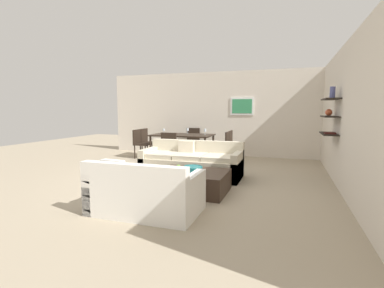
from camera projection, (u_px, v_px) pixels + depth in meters
The scene contains 18 objects.
ground_plane at pixel (184, 180), 6.08m from camera, with size 18.00×18.00×0.00m, color tan.
back_wall_unit at pixel (231, 114), 9.14m from camera, with size 8.40×0.09×2.70m.
right_wall_shelf_unit at pixel (341, 117), 5.52m from camera, with size 0.34×8.20×2.70m.
sofa_beige at pixel (192, 164), 6.34m from camera, with size 2.20×0.90×0.78m.
loveseat_white at pixel (145, 193), 4.10m from camera, with size 1.54×0.90×0.78m.
coffee_table at pixel (192, 182), 5.16m from camera, with size 1.25×0.97×0.38m.
decorative_bowl at pixel (193, 168), 5.17m from camera, with size 0.35×0.35×0.09m.
apple_on_coffee_table at pixel (179, 167), 5.31m from camera, with size 0.09×0.09×0.09m, color #669E2D.
dining_table at pixel (182, 137), 8.53m from camera, with size 1.79×1.03×0.75m.
dining_chair_right_far at pixel (227, 143), 8.35m from camera, with size 0.44×0.44×0.88m.
dining_chair_left_far at pixel (147, 140), 9.19m from camera, with size 0.44×0.44×0.88m.
dining_chair_right_near at pixel (223, 145), 7.92m from camera, with size 0.44×0.44×0.88m.
dining_chair_left_near at pixel (140, 142), 8.75m from camera, with size 0.44×0.44×0.88m.
dining_chair_head at pixel (192, 139), 9.42m from camera, with size 0.44×0.44×0.88m.
dining_chair_foot at pixel (170, 146), 7.68m from camera, with size 0.44×0.44×0.88m.
wine_glass_left_far at pixel (164, 130), 8.84m from camera, with size 0.07×0.07×0.15m.
wine_glass_right_far at pixel (205, 130), 8.41m from camera, with size 0.07×0.07×0.18m.
wine_glass_head at pixel (187, 130), 8.94m from camera, with size 0.08×0.08×0.16m.
Camera 1 is at (2.07, -5.58, 1.49)m, focal length 26.60 mm.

